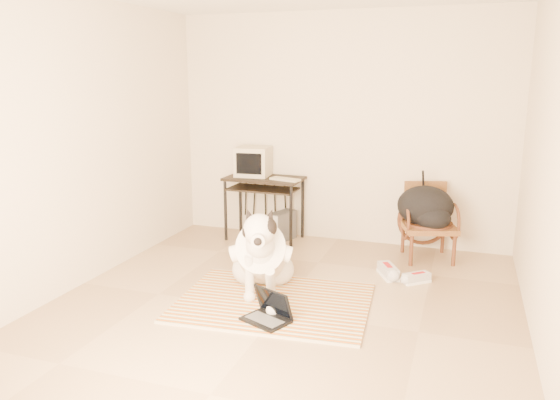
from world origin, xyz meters
The scene contains 16 objects.
floor centered at (0.00, 0.00, 0.00)m, with size 4.50×4.50×0.00m, color tan.
wall_back centered at (0.00, 2.25, 1.35)m, with size 4.50×4.50×0.00m, color beige.
wall_front centered at (0.00, -2.25, 1.35)m, with size 4.50×4.50×0.00m, color beige.
wall_left centered at (-2.00, 0.00, 1.35)m, with size 4.50×4.50×0.00m, color beige.
wall_right centered at (2.00, 0.00, 1.35)m, with size 4.50×4.50×0.00m, color beige.
rug centered at (-0.10, 0.15, 0.01)m, with size 1.77×1.40×0.02m.
dog centered at (-0.29, 0.36, 0.36)m, with size 0.68×1.13×0.89m.
laptop centered at (-0.01, -0.22, 0.08)m, with size 0.44×0.39×0.26m.
computer_desk centered at (-0.86, 1.95, 0.66)m, with size 0.94×0.54×0.77m.
crt_monitor centered at (-1.03, 2.03, 0.95)m, with size 0.43×0.41×0.35m.
desk_keyboard centered at (-0.56, 1.87, 0.78)m, with size 0.36×0.13×0.02m, color #BAAE92.
pc_tower centered at (-0.63, 1.97, 0.18)m, with size 0.27×0.41×0.36m.
rattan_chair centered at (1.08, 1.88, 0.41)m, with size 0.67×0.66×0.82m.
backpack centered at (1.06, 1.80, 0.58)m, with size 0.60×0.53×0.44m.
sneaker_left centered at (0.77, 1.15, 0.05)m, with size 0.27×0.36×0.12m.
sneaker_right centered at (1.05, 1.07, 0.04)m, with size 0.28×0.27×0.10m.
Camera 1 is at (1.42, -4.09, 1.98)m, focal length 35.00 mm.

